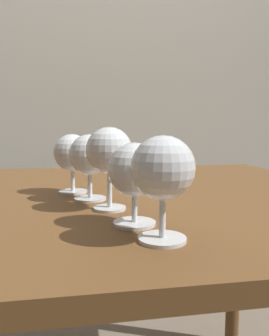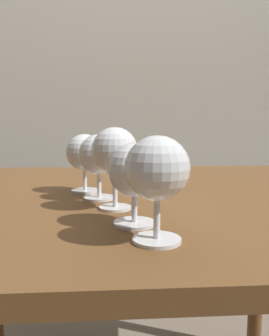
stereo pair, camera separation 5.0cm
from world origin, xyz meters
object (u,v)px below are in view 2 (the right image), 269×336
wine_glass_cabernet (159,170)px  wine_glass_rose (134,171)px  wine_glass_chardonnay (99,155)px  wine_glass_amber (115,152)px  wine_glass_white (84,154)px

wine_glass_cabernet → wine_glass_rose: bearing=108.8°
wine_glass_chardonnay → wine_glass_rose: bearing=-71.9°
wine_glass_cabernet → wine_glass_chardonnay: wine_glass_cabernet is taller
wine_glass_cabernet → wine_glass_amber: (-0.06, 0.18, 0.01)m
wine_glass_cabernet → wine_glass_amber: size_ratio=0.93×
wine_glass_cabernet → wine_glass_white: wine_glass_cabernet is taller
wine_glass_cabernet → wine_glass_rose: 0.08m
wine_glass_amber → wine_glass_chardonnay: bearing=110.4°
wine_glass_amber → wine_glass_white: wine_glass_amber is taller
wine_glass_cabernet → wine_glass_amber: 0.19m
wine_glass_white → wine_glass_cabernet: bearing=-70.3°
wine_glass_rose → wine_glass_amber: (-0.03, 0.10, 0.02)m
wine_glass_cabernet → wine_glass_white: size_ratio=1.03×
wine_glass_rose → wine_glass_chardonnay: (-0.06, 0.19, 0.01)m
wine_glass_chardonnay → wine_glass_cabernet: bearing=-71.7°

